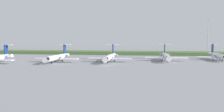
{
  "coord_description": "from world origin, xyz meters",
  "views": [
    {
      "loc": [
        17.7,
        -99.54,
        12.26
      ],
      "look_at": [
        0.0,
        18.61,
        3.0
      ],
      "focal_mm": 36.35,
      "sensor_mm": 36.0,
      "label": 1
    }
  ],
  "objects": [
    {
      "name": "ground_plane",
      "position": [
        0.0,
        30.0,
        0.0
      ],
      "size": [
        500.0,
        500.0,
        0.0
      ],
      "primitive_type": "plane",
      "color": "gray"
    },
    {
      "name": "grass_berm",
      "position": [
        0.0,
        74.21,
        1.21
      ],
      "size": [
        320.0,
        20.0,
        2.43
      ],
      "primitive_type": "cube",
      "color": "#4C6B38",
      "rests_on": "ground"
    },
    {
      "name": "regional_jet_second",
      "position": [
        -27.82,
        12.76,
        2.54
      ],
      "size": [
        22.81,
        31.0,
        9.0
      ],
      "color": "white",
      "rests_on": "ground"
    },
    {
      "name": "regional_jet_third",
      "position": [
        -0.91,
        18.19,
        2.54
      ],
      "size": [
        22.81,
        31.0,
        9.0
      ],
      "color": "white",
      "rests_on": "ground"
    },
    {
      "name": "regional_jet_fourth",
      "position": [
        28.73,
        27.63,
        2.54
      ],
      "size": [
        22.81,
        31.0,
        9.0
      ],
      "color": "white",
      "rests_on": "ground"
    },
    {
      "name": "regional_jet_fifth",
      "position": [
        58.04,
        36.12,
        2.54
      ],
      "size": [
        22.81,
        31.0,
        9.0
      ],
      "color": "white",
      "rests_on": "ground"
    },
    {
      "name": "antenna_mast",
      "position": [
        60.79,
        68.7,
        10.53
      ],
      "size": [
        4.4,
        0.5,
        25.47
      ],
      "color": "#B2B2B7",
      "rests_on": "ground"
    },
    {
      "name": "safety_cone_front_marker",
      "position": [
        -1.37,
        -2.24,
        0.28
      ],
      "size": [
        0.44,
        0.44,
        0.55
      ],
      "primitive_type": "cone",
      "color": "orange",
      "rests_on": "ground"
    },
    {
      "name": "safety_cone_mid_marker",
      "position": [
        2.28,
        -2.0,
        0.28
      ],
      "size": [
        0.44,
        0.44,
        0.55
      ],
      "primitive_type": "cone",
      "color": "orange",
      "rests_on": "ground"
    }
  ]
}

